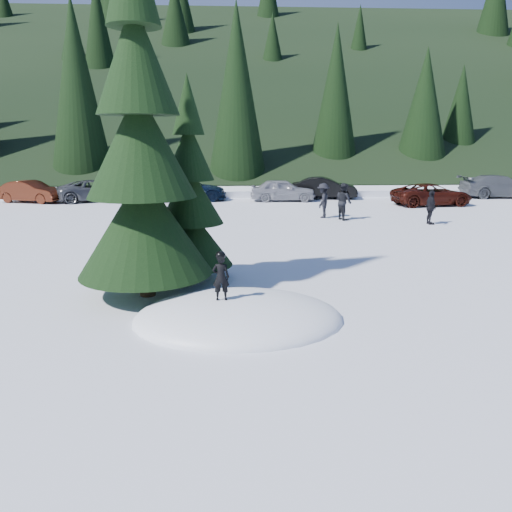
{
  "coord_description": "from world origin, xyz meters",
  "views": [
    {
      "loc": [
        -0.14,
        -10.05,
        3.77
      ],
      "look_at": [
        0.44,
        1.21,
        1.1
      ],
      "focal_mm": 35.0,
      "sensor_mm": 36.0,
      "label": 1
    }
  ],
  "objects_px": {
    "spruce_tall": "(141,158)",
    "spruce_short": "(190,203)",
    "car_3": "(185,189)",
    "car_6": "(432,195)",
    "adult_2": "(323,201)",
    "car_5": "(324,188)",
    "car_7": "(499,186)",
    "car_1": "(31,192)",
    "child_skier": "(221,277)",
    "car_2": "(97,190)",
    "adult_0": "(344,201)",
    "car_4": "(283,190)",
    "adult_1": "(431,207)"
  },
  "relations": [
    {
      "from": "spruce_tall",
      "to": "spruce_short",
      "type": "relative_size",
      "value": 1.6
    },
    {
      "from": "car_3",
      "to": "car_6",
      "type": "relative_size",
      "value": 1.13
    },
    {
      "from": "adult_2",
      "to": "car_5",
      "type": "distance_m",
      "value": 7.86
    },
    {
      "from": "spruce_short",
      "to": "car_3",
      "type": "distance_m",
      "value": 17.81
    },
    {
      "from": "spruce_tall",
      "to": "car_7",
      "type": "distance_m",
      "value": 27.85
    },
    {
      "from": "spruce_short",
      "to": "car_7",
      "type": "height_order",
      "value": "spruce_short"
    },
    {
      "from": "car_1",
      "to": "car_3",
      "type": "height_order",
      "value": "car_3"
    },
    {
      "from": "child_skier",
      "to": "car_2",
      "type": "distance_m",
      "value": 22.57
    },
    {
      "from": "adult_0",
      "to": "adult_2",
      "type": "height_order",
      "value": "adult_0"
    },
    {
      "from": "adult_0",
      "to": "car_4",
      "type": "distance_m",
      "value": 7.6
    },
    {
      "from": "adult_2",
      "to": "car_6",
      "type": "xyz_separation_m",
      "value": [
        7.04,
        4.16,
        -0.21
      ]
    },
    {
      "from": "spruce_tall",
      "to": "car_4",
      "type": "height_order",
      "value": "spruce_tall"
    },
    {
      "from": "spruce_short",
      "to": "car_7",
      "type": "distance_m",
      "value": 26.07
    },
    {
      "from": "car_2",
      "to": "car_3",
      "type": "relative_size",
      "value": 0.92
    },
    {
      "from": "child_skier",
      "to": "car_2",
      "type": "height_order",
      "value": "child_skier"
    },
    {
      "from": "adult_0",
      "to": "adult_2",
      "type": "bearing_deg",
      "value": 33.38
    },
    {
      "from": "adult_1",
      "to": "car_5",
      "type": "distance_m",
      "value": 10.31
    },
    {
      "from": "car_4",
      "to": "adult_1",
      "type": "bearing_deg",
      "value": -144.62
    },
    {
      "from": "adult_0",
      "to": "adult_2",
      "type": "relative_size",
      "value": 1.04
    },
    {
      "from": "adult_0",
      "to": "car_6",
      "type": "xyz_separation_m",
      "value": [
        6.18,
        4.82,
        -0.24
      ]
    },
    {
      "from": "adult_1",
      "to": "car_1",
      "type": "xyz_separation_m",
      "value": [
        -20.85,
        8.92,
        -0.11
      ]
    },
    {
      "from": "adult_0",
      "to": "car_1",
      "type": "bearing_deg",
      "value": 47.74
    },
    {
      "from": "child_skier",
      "to": "adult_2",
      "type": "relative_size",
      "value": 0.58
    },
    {
      "from": "spruce_tall",
      "to": "car_7",
      "type": "bearing_deg",
      "value": 45.39
    },
    {
      "from": "car_3",
      "to": "adult_1",
      "type": "bearing_deg",
      "value": -132.86
    },
    {
      "from": "adult_0",
      "to": "adult_1",
      "type": "distance_m",
      "value": 3.89
    },
    {
      "from": "adult_1",
      "to": "car_1",
      "type": "distance_m",
      "value": 22.68
    },
    {
      "from": "adult_0",
      "to": "car_2",
      "type": "xyz_separation_m",
      "value": [
        -13.51,
        7.9,
        -0.22
      ]
    },
    {
      "from": "spruce_tall",
      "to": "car_7",
      "type": "relative_size",
      "value": 1.72
    },
    {
      "from": "adult_0",
      "to": "spruce_short",
      "type": "bearing_deg",
      "value": 128.14
    },
    {
      "from": "adult_2",
      "to": "adult_1",
      "type": "bearing_deg",
      "value": 87.36
    },
    {
      "from": "adult_1",
      "to": "adult_0",
      "type": "bearing_deg",
      "value": 65.69
    },
    {
      "from": "car_1",
      "to": "car_5",
      "type": "xyz_separation_m",
      "value": [
        17.91,
        0.96,
        0.03
      ]
    },
    {
      "from": "spruce_tall",
      "to": "car_3",
      "type": "bearing_deg",
      "value": 92.17
    },
    {
      "from": "spruce_short",
      "to": "spruce_tall",
      "type": "bearing_deg",
      "value": -125.54
    },
    {
      "from": "car_3",
      "to": "spruce_short",
      "type": "bearing_deg",
      "value": -178.95
    },
    {
      "from": "spruce_short",
      "to": "adult_2",
      "type": "bearing_deg",
      "value": 62.38
    },
    {
      "from": "adult_2",
      "to": "car_3",
      "type": "relative_size",
      "value": 0.33
    },
    {
      "from": "car_5",
      "to": "car_1",
      "type": "bearing_deg",
      "value": 101.65
    },
    {
      "from": "spruce_short",
      "to": "car_6",
      "type": "distance_m",
      "value": 19.44
    },
    {
      "from": "car_4",
      "to": "adult_0",
      "type": "bearing_deg",
      "value": -161.32
    },
    {
      "from": "car_1",
      "to": "car_5",
      "type": "distance_m",
      "value": 17.94
    },
    {
      "from": "car_4",
      "to": "car_5",
      "type": "xyz_separation_m",
      "value": [
        2.77,
        1.08,
        0.01
      ]
    },
    {
      "from": "spruce_tall",
      "to": "car_2",
      "type": "xyz_separation_m",
      "value": [
        -6.11,
        19.23,
        -2.67
      ]
    },
    {
      "from": "child_skier",
      "to": "car_5",
      "type": "distance_m",
      "value": 22.47
    },
    {
      "from": "car_7",
      "to": "car_1",
      "type": "bearing_deg",
      "value": 92.1
    },
    {
      "from": "spruce_short",
      "to": "car_6",
      "type": "height_order",
      "value": "spruce_short"
    },
    {
      "from": "adult_1",
      "to": "car_4",
      "type": "bearing_deg",
      "value": 31.54
    },
    {
      "from": "child_skier",
      "to": "car_6",
      "type": "relative_size",
      "value": 0.22
    },
    {
      "from": "adult_0",
      "to": "adult_1",
      "type": "height_order",
      "value": "adult_0"
    }
  ]
}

